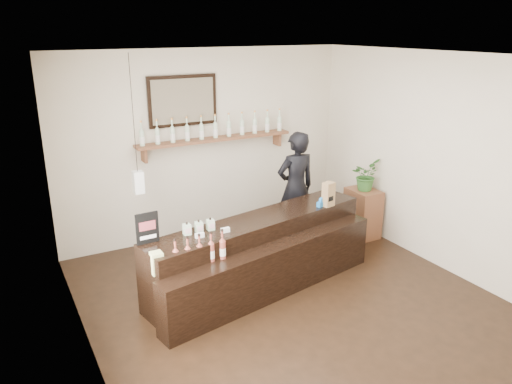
{
  "coord_description": "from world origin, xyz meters",
  "views": [
    {
      "loc": [
        -2.84,
        -4.26,
        3.09
      ],
      "look_at": [
        -0.13,
        0.7,
        1.2
      ],
      "focal_mm": 35.0,
      "sensor_mm": 36.0,
      "label": 1
    }
  ],
  "objects": [
    {
      "name": "ground",
      "position": [
        0.0,
        0.0,
        0.0
      ],
      "size": [
        5.0,
        5.0,
        0.0
      ],
      "primitive_type": "plane",
      "color": "black",
      "rests_on": "ground"
    },
    {
      "name": "paper_bag",
      "position": [
        0.92,
        0.66,
        1.01
      ],
      "size": [
        0.17,
        0.14,
        0.32
      ],
      "color": "#916A46",
      "rests_on": "counter"
    },
    {
      "name": "room_shell",
      "position": [
        0.0,
        0.0,
        1.7
      ],
      "size": [
        5.0,
        5.0,
        5.0
      ],
      "color": "beige",
      "rests_on": "ground"
    },
    {
      "name": "promo_sign",
      "position": [
        -1.5,
        0.63,
        1.03
      ],
      "size": [
        0.25,
        0.03,
        0.35
      ],
      "color": "black",
      "rests_on": "counter"
    },
    {
      "name": "back_wall_decor",
      "position": [
        -0.15,
        2.37,
        1.76
      ],
      "size": [
        2.66,
        0.96,
        1.69
      ],
      "color": "brown",
      "rests_on": "ground"
    },
    {
      "name": "tape_dispenser",
      "position": [
        0.83,
        0.69,
        0.9
      ],
      "size": [
        0.16,
        0.1,
        0.12
      ],
      "color": "blue",
      "rests_on": "counter"
    },
    {
      "name": "side_cabinet",
      "position": [
        2.0,
        1.21,
        0.37
      ],
      "size": [
        0.38,
        0.51,
        0.74
      ],
      "color": "brown",
      "rests_on": "ground"
    },
    {
      "name": "counter",
      "position": [
        -0.11,
        0.59,
        0.4
      ],
      "size": [
        3.1,
        1.38,
        1.0
      ],
      "color": "black",
      "rests_on": "ground"
    },
    {
      "name": "potted_plant",
      "position": [
        2.0,
        1.21,
        0.98
      ],
      "size": [
        0.55,
        0.53,
        0.47
      ],
      "primitive_type": "imported",
      "rotation": [
        0.0,
        0.0,
        0.59
      ],
      "color": "#346A2A",
      "rests_on": "side_cabinet"
    },
    {
      "name": "shopkeeper",
      "position": [
        0.99,
        1.55,
        0.95
      ],
      "size": [
        0.7,
        0.47,
        1.89
      ],
      "primitive_type": "imported",
      "rotation": [
        0.0,
        0.0,
        3.12
      ],
      "color": "black",
      "rests_on": "ground"
    }
  ]
}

